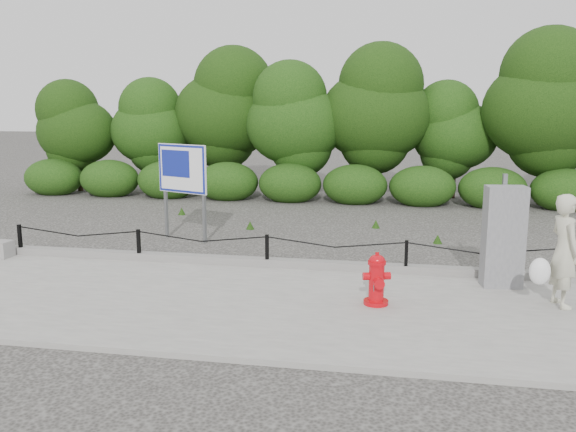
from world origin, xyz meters
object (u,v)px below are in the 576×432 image
(pedestrian, at_px, (563,252))
(utility_cabinet, at_px, (503,237))
(advertising_sign, at_px, (182,173))
(fire_hydrant, at_px, (377,280))

(pedestrian, xyz_separation_m, utility_cabinet, (-0.70, 0.86, 0.01))
(advertising_sign, bearing_deg, fire_hydrant, -19.41)
(utility_cabinet, bearing_deg, fire_hydrant, -154.02)
(pedestrian, relative_size, utility_cabinet, 0.92)
(utility_cabinet, bearing_deg, advertising_sign, 150.79)
(utility_cabinet, bearing_deg, pedestrian, -58.34)
(utility_cabinet, distance_m, advertising_sign, 6.92)
(fire_hydrant, xyz_separation_m, pedestrian, (2.67, 0.44, 0.44))
(utility_cabinet, height_order, advertising_sign, advertising_sign)
(pedestrian, height_order, utility_cabinet, utility_cabinet)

